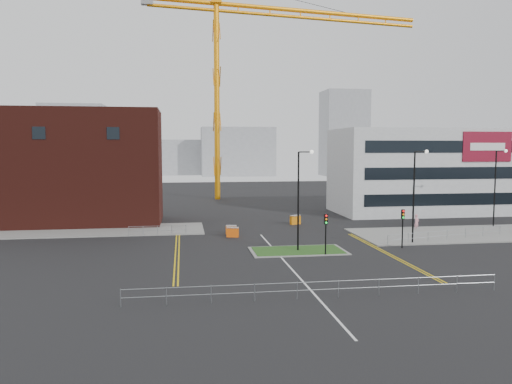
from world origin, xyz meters
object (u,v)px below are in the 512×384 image
tower_crane (248,52)px  streetlamp_island (301,192)px  traffic_light_island (326,226)px  pedestrian (417,222)px

tower_crane → streetlamp_island: (-1.47, -47.86, -21.28)m
tower_crane → traffic_light_island: 55.41m
streetlamp_island → traffic_light_island: (1.78, -2.02, -2.85)m
traffic_light_island → pedestrian: 18.16m
traffic_light_island → pedestrian: (14.05, 11.39, -1.65)m
streetlamp_island → traffic_light_island: size_ratio=2.52×
traffic_light_island → pedestrian: size_ratio=2.00×
streetlamp_island → pedestrian: 18.94m
traffic_light_island → tower_crane: bearing=90.4°
traffic_light_island → pedestrian: bearing=39.0°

